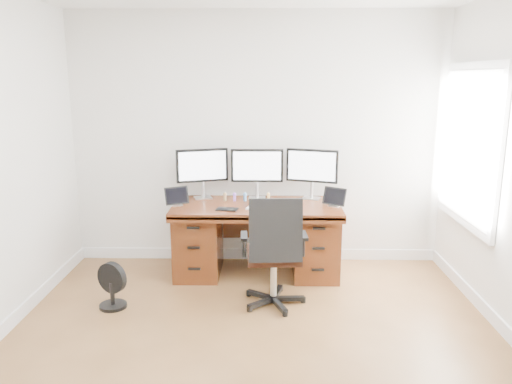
{
  "coord_description": "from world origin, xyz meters",
  "views": [
    {
      "loc": [
        0.09,
        -3.11,
        2.01
      ],
      "look_at": [
        0.0,
        1.5,
        0.95
      ],
      "focal_mm": 35.0,
      "sensor_mm": 36.0,
      "label": 1
    }
  ],
  "objects_px": {
    "office_chair": "(274,270)",
    "floor_fan": "(112,286)",
    "desk": "(257,236)",
    "monitor_center": "(257,167)",
    "keyboard": "(262,208)"
  },
  "relations": [
    {
      "from": "desk",
      "to": "monitor_center",
      "type": "bearing_deg",
      "value": 90.0
    },
    {
      "from": "floor_fan",
      "to": "monitor_center",
      "type": "height_order",
      "value": "monitor_center"
    },
    {
      "from": "office_chair",
      "to": "floor_fan",
      "type": "bearing_deg",
      "value": 179.38
    },
    {
      "from": "monitor_center",
      "to": "desk",
      "type": "bearing_deg",
      "value": -89.75
    },
    {
      "from": "office_chair",
      "to": "floor_fan",
      "type": "relative_size",
      "value": 2.47
    },
    {
      "from": "desk",
      "to": "keyboard",
      "type": "distance_m",
      "value": 0.42
    },
    {
      "from": "keyboard",
      "to": "desk",
      "type": "bearing_deg",
      "value": 119.82
    },
    {
      "from": "desk",
      "to": "office_chair",
      "type": "height_order",
      "value": "office_chair"
    },
    {
      "from": "office_chair",
      "to": "monitor_center",
      "type": "bearing_deg",
      "value": 96.41
    },
    {
      "from": "desk",
      "to": "monitor_center",
      "type": "relative_size",
      "value": 3.09
    },
    {
      "from": "keyboard",
      "to": "floor_fan",
      "type": "bearing_deg",
      "value": -139.52
    },
    {
      "from": "floor_fan",
      "to": "keyboard",
      "type": "height_order",
      "value": "keyboard"
    },
    {
      "from": "desk",
      "to": "office_chair",
      "type": "distance_m",
      "value": 0.8
    },
    {
      "from": "desk",
      "to": "office_chair",
      "type": "xyz_separation_m",
      "value": [
        0.17,
        -0.78,
        -0.06
      ]
    },
    {
      "from": "desk",
      "to": "floor_fan",
      "type": "xyz_separation_m",
      "value": [
        -1.27,
        -0.84,
        -0.2
      ]
    }
  ]
}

